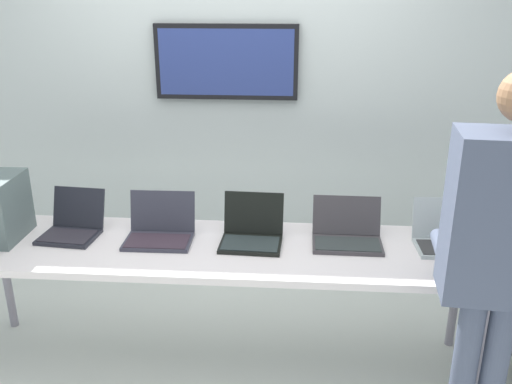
{
  "coord_description": "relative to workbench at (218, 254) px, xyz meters",
  "views": [
    {
      "loc": [
        0.41,
        -2.71,
        2.09
      ],
      "look_at": [
        0.2,
        0.1,
        1.02
      ],
      "focal_mm": 39.25,
      "sensor_mm": 36.0,
      "label": 1
    }
  ],
  "objects": [
    {
      "name": "ground",
      "position": [
        0.0,
        0.0,
        -0.71
      ],
      "size": [
        8.0,
        8.0,
        0.04
      ],
      "primitive_type": "cube",
      "color": "silver"
    },
    {
      "name": "back_wall",
      "position": [
        -0.0,
        1.13,
        0.61
      ],
      "size": [
        8.0,
        0.11,
        2.57
      ],
      "color": "silver",
      "rests_on": "ground"
    },
    {
      "name": "workbench",
      "position": [
        0.0,
        0.0,
        0.0
      ],
      "size": [
        2.96,
        0.7,
        0.74
      ],
      "color": "white",
      "rests_on": "ground"
    },
    {
      "name": "laptop_station_0",
      "position": [
        -0.84,
        0.09,
        0.1
      ],
      "size": [
        0.33,
        0.34,
        0.24
      ],
      "color": "#20222A",
      "rests_on": "workbench"
    },
    {
      "name": "laptop_station_1",
      "position": [
        -0.33,
        0.07,
        0.11
      ],
      "size": [
        0.37,
        0.3,
        0.25
      ],
      "color": "#343441",
      "rests_on": "workbench"
    },
    {
      "name": "laptop_station_2",
      "position": [
        0.18,
        0.07,
        0.11
      ],
      "size": [
        0.34,
        0.31,
        0.25
      ],
      "color": "black",
      "rests_on": "workbench"
    },
    {
      "name": "laptop_station_3",
      "position": [
        0.7,
        0.11,
        0.1
      ],
      "size": [
        0.38,
        0.31,
        0.22
      ],
      "color": "#3C383C",
      "rests_on": "workbench"
    },
    {
      "name": "laptop_station_4",
      "position": [
        1.24,
        0.1,
        0.1
      ],
      "size": [
        0.35,
        0.3,
        0.24
      ],
      "color": "#ABB6B7",
      "rests_on": "workbench"
    },
    {
      "name": "person",
      "position": [
        1.24,
        -0.62,
        0.4
      ],
      "size": [
        0.47,
        0.62,
        1.8
      ],
      "color": "#4A5268",
      "rests_on": "ground"
    }
  ]
}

